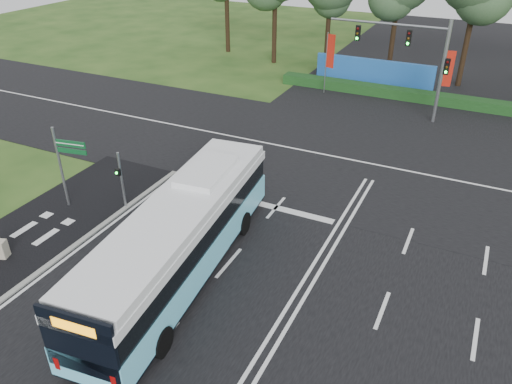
# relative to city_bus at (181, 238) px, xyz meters

# --- Properties ---
(ground) EXTENTS (120.00, 120.00, 0.00)m
(ground) POSITION_rel_city_bus_xyz_m (4.63, 1.43, -1.85)
(ground) COLOR #234617
(ground) RESTS_ON ground
(road_main) EXTENTS (20.00, 120.00, 0.04)m
(road_main) POSITION_rel_city_bus_xyz_m (4.63, 1.43, -1.83)
(road_main) COLOR black
(road_main) RESTS_ON ground
(road_cross) EXTENTS (120.00, 14.00, 0.05)m
(road_cross) POSITION_rel_city_bus_xyz_m (4.63, 13.43, -1.82)
(road_cross) COLOR black
(road_cross) RESTS_ON ground
(bike_path) EXTENTS (5.00, 18.00, 0.06)m
(bike_path) POSITION_rel_city_bus_xyz_m (-7.87, -1.57, -1.82)
(bike_path) COLOR black
(bike_path) RESTS_ON ground
(kerb_strip) EXTENTS (0.25, 18.00, 0.12)m
(kerb_strip) POSITION_rel_city_bus_xyz_m (-5.47, -1.57, -1.79)
(kerb_strip) COLOR gray
(kerb_strip) RESTS_ON ground
(city_bus) EXTENTS (4.00, 13.01, 3.67)m
(city_bus) POSITION_rel_city_bus_xyz_m (0.00, 0.00, 0.00)
(city_bus) COLOR #6EDDFF
(city_bus) RESTS_ON ground
(pedestrian_signal) EXTENTS (0.27, 0.40, 3.09)m
(pedestrian_signal) POSITION_rel_city_bus_xyz_m (-5.57, 3.14, -0.16)
(pedestrian_signal) COLOR gray
(pedestrian_signal) RESTS_ON ground
(street_sign) EXTENTS (1.66, 0.38, 4.31)m
(street_sign) POSITION_rel_city_bus_xyz_m (-7.96, 2.13, 0.84)
(street_sign) COLOR gray
(street_sign) RESTS_ON ground
(utility_cabinet) EXTENTS (0.64, 0.58, 0.87)m
(utility_cabinet) POSITION_rel_city_bus_xyz_m (-7.72, -2.47, -1.41)
(utility_cabinet) COLOR #B6AB92
(utility_cabinet) RESTS_ON ground
(banner_flag_left) EXTENTS (0.71, 0.21, 4.86)m
(banner_flag_left) POSITION_rel_city_bus_xyz_m (-2.16, 24.55, 1.31)
(banner_flag_left) COLOR gray
(banner_flag_left) RESTS_ON ground
(banner_flag_mid) EXTENTS (0.69, 0.15, 4.72)m
(banner_flag_mid) POSITION_rel_city_bus_xyz_m (6.76, 23.80, 1.22)
(banner_flag_mid) COLOR gray
(banner_flag_mid) RESTS_ON ground
(traffic_light_gantry) EXTENTS (8.41, 0.28, 7.00)m
(traffic_light_gantry) POSITION_rel_city_bus_xyz_m (4.84, 21.93, 2.81)
(traffic_light_gantry) COLOR gray
(traffic_light_gantry) RESTS_ON ground
(hedge) EXTENTS (22.00, 1.20, 0.80)m
(hedge) POSITION_rel_city_bus_xyz_m (4.63, 25.93, -1.45)
(hedge) COLOR #153714
(hedge) RESTS_ON ground
(blue_hoarding) EXTENTS (10.00, 0.30, 2.20)m
(blue_hoarding) POSITION_rel_city_bus_xyz_m (0.63, 28.43, -0.75)
(blue_hoarding) COLOR #215DB2
(blue_hoarding) RESTS_ON ground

